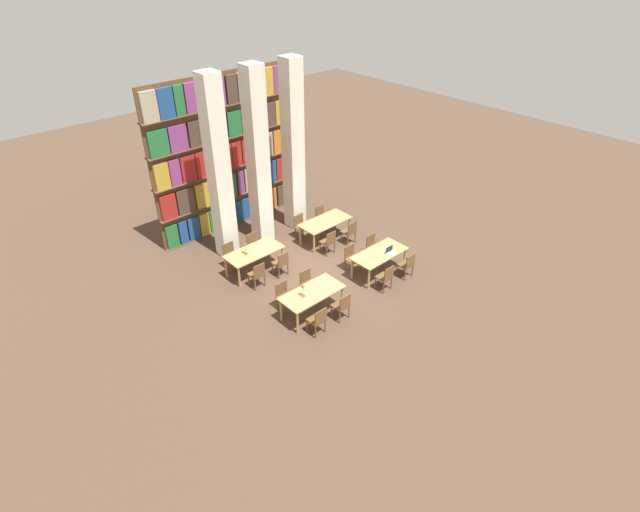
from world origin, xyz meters
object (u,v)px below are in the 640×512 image
at_px(chair_11, 254,245).
at_px(reading_table_3, 325,223).
at_px(chair_12, 329,242).
at_px(chair_14, 350,231).
at_px(reading_table_2, 254,254).
at_px(chair_13, 301,226).
at_px(reading_table_0, 312,295).
at_px(chair_9, 231,255).
at_px(chair_6, 407,264).
at_px(chair_1, 284,295).
at_px(pillar_right, 293,148).
at_px(chair_10, 281,263).
at_px(desk_lamp_1, 245,246).
at_px(chair_3, 308,283).
at_px(pillar_left, 219,172).
at_px(chair_15, 322,217).
at_px(chair_5, 352,257).
at_px(reading_table_1, 379,255).
at_px(laptop, 391,252).
at_px(chair_4, 386,277).
at_px(pillar_center, 258,159).
at_px(desk_lamp_0, 303,289).
at_px(chair_7, 373,246).
at_px(chair_0, 318,320).
at_px(chair_2, 342,306).

xyz_separation_m(chair_11, reading_table_3, (2.49, -0.80, 0.21)).
bearing_deg(chair_12, chair_14, 0.00).
xyz_separation_m(reading_table_2, chair_13, (2.49, 0.65, -0.21)).
distance_m(reading_table_0, chair_9, 3.57).
distance_m(reading_table_0, chair_12, 3.24).
bearing_deg(reading_table_0, chair_11, 81.28).
xyz_separation_m(chair_6, chair_12, (-0.89, 2.65, 0.00)).
bearing_deg(chair_1, chair_11, -109.11).
xyz_separation_m(pillar_right, chair_13, (-0.45, -0.86, -2.53)).
height_order(chair_10, desk_lamp_1, desk_lamp_1).
relative_size(chair_3, chair_14, 1.00).
height_order(pillar_left, chair_15, pillar_left).
relative_size(chair_5, desk_lamp_1, 2.01).
distance_m(reading_table_1, laptop, 0.38).
height_order(chair_4, desk_lamp_1, desk_lamp_1).
xyz_separation_m(pillar_center, reading_table_0, (-1.48, -4.33, -2.31)).
xyz_separation_m(desk_lamp_0, chair_7, (3.72, 0.79, -0.56)).
bearing_deg(pillar_center, chair_12, -65.70).
relative_size(chair_0, chair_3, 1.00).
bearing_deg(desk_lamp_0, chair_0, -100.09).
bearing_deg(chair_2, chair_9, 101.34).
height_order(chair_5, chair_7, same).
height_order(chair_2, chair_3, same).
height_order(pillar_left, chair_0, pillar_left).
relative_size(chair_9, chair_11, 1.00).
relative_size(desk_lamp_0, desk_lamp_1, 0.89).
bearing_deg(reading_table_1, reading_table_2, 136.47).
relative_size(chair_2, chair_7, 1.00).
relative_size(chair_1, chair_5, 1.00).
height_order(chair_11, chair_14, same).
bearing_deg(reading_table_2, chair_3, -78.25).
bearing_deg(chair_1, chair_7, -178.59).
distance_m(reading_table_1, chair_10, 3.11).
distance_m(reading_table_1, chair_15, 3.44).
relative_size(reading_table_2, chair_15, 2.11).
height_order(reading_table_2, chair_15, chair_15).
distance_m(chair_9, chair_11, 0.93).
bearing_deg(chair_0, desk_lamp_0, 79.91).
relative_size(reading_table_0, chair_6, 2.11).
height_order(chair_3, desk_lamp_1, desk_lamp_1).
relative_size(chair_3, chair_10, 1.00).
bearing_deg(reading_table_3, reading_table_0, -137.83).
distance_m(chair_0, chair_2, 0.91).
xyz_separation_m(chair_4, reading_table_2, (-2.37, 3.45, 0.21)).
xyz_separation_m(chair_6, laptop, (-0.26, 0.48, 0.34)).
height_order(chair_3, chair_12, same).
distance_m(pillar_left, reading_table_3, 4.13).
bearing_deg(chair_0, laptop, 9.06).
height_order(chair_6, reading_table_2, chair_6).
distance_m(chair_2, reading_table_2, 3.58).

